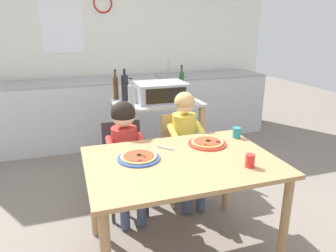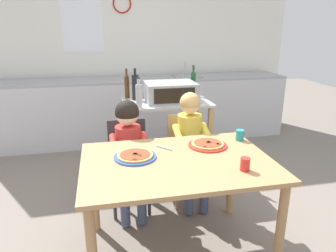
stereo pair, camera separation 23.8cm
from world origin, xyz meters
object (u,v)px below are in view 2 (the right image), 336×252
object	(u,v)px
child_in_red_shirt	(129,143)
bottle_slim_sauce	(127,86)
toaster_oven	(170,92)
pizza_plate_red_rimmed	(208,144)
child_in_yellow_shirt	(191,137)
pizza_plate_blue_rimmed	(135,156)
dining_table	(177,173)
bottle_brown_beer	(139,95)
dining_chair_left	(128,158)
drinking_cup_teal	(240,135)
bottle_dark_olive_oil	(193,83)
kitchen_island_cart	(166,127)
drinking_cup_red	(245,164)
dining_chair_right	(187,151)
bottle_clear_vinegar	(135,87)
serving_spoon	(164,148)

from	to	relation	value
child_in_red_shirt	bottle_slim_sauce	bearing A→B (deg)	85.10
toaster_oven	pizza_plate_red_rimmed	world-z (taller)	toaster_oven
child_in_yellow_shirt	pizza_plate_blue_rimmed	xyz separation A→B (m)	(-0.57, -0.55, 0.09)
dining_table	bottle_brown_beer	bearing A→B (deg)	97.38
dining_chair_left	drinking_cup_teal	world-z (taller)	drinking_cup_teal
bottle_dark_olive_oil	drinking_cup_teal	world-z (taller)	bottle_dark_olive_oil
kitchen_island_cart	child_in_yellow_shirt	bearing A→B (deg)	-79.92
toaster_oven	bottle_dark_olive_oil	size ratio (longest dim) A/B	1.52
dining_table	dining_chair_left	distance (m)	0.78
toaster_oven	drinking_cup_red	size ratio (longest dim) A/B	6.05
bottle_slim_sauce	child_in_yellow_shirt	xyz separation A→B (m)	(0.49, -0.82, -0.33)
dining_chair_right	drinking_cup_teal	size ratio (longest dim) A/B	9.48
bottle_clear_vinegar	dining_table	distance (m)	1.42
kitchen_island_cart	drinking_cup_red	distance (m)	1.52
drinking_cup_teal	bottle_slim_sauce	bearing A→B (deg)	123.21
bottle_clear_vinegar	serving_spoon	world-z (taller)	bottle_clear_vinegar
bottle_dark_olive_oil	pizza_plate_blue_rimmed	world-z (taller)	bottle_dark_olive_oil
dining_chair_left	kitchen_island_cart	bearing A→B (deg)	49.34
pizza_plate_red_rimmed	drinking_cup_red	xyz separation A→B (m)	(0.09, -0.45, 0.03)
bottle_clear_vinegar	drinking_cup_red	bearing A→B (deg)	-72.69
child_in_red_shirt	pizza_plate_blue_rimmed	xyz separation A→B (m)	(0.00, -0.49, 0.09)
kitchen_island_cart	drinking_cup_teal	distance (m)	1.07
dining_chair_right	kitchen_island_cart	bearing A→B (deg)	102.55
toaster_oven	bottle_brown_beer	size ratio (longest dim) A/B	1.74
dining_chair_right	child_in_yellow_shirt	size ratio (longest dim) A/B	0.78
kitchen_island_cart	pizza_plate_blue_rimmed	size ratio (longest dim) A/B	3.06
kitchen_island_cart	bottle_brown_beer	distance (m)	0.57
drinking_cup_teal	child_in_yellow_shirt	bearing A→B (deg)	127.84
kitchen_island_cart	drinking_cup_teal	xyz separation A→B (m)	(0.40, -0.97, 0.22)
kitchen_island_cart	bottle_dark_olive_oil	bearing A→B (deg)	27.66
dining_chair_right	child_in_yellow_shirt	xyz separation A→B (m)	(0.00, -0.12, 0.19)
kitchen_island_cart	child_in_red_shirt	bearing A→B (deg)	-125.13
toaster_oven	dining_table	bearing A→B (deg)	-100.39
dining_chair_left	dining_chair_right	distance (m)	0.57
child_in_yellow_shirt	toaster_oven	bearing A→B (deg)	96.08
dining_table	child_in_yellow_shirt	size ratio (longest dim) A/B	1.24
bottle_clear_vinegar	serving_spoon	distance (m)	1.17
toaster_oven	dining_chair_left	xyz separation A→B (m)	(-0.50, -0.52, -0.48)
dining_chair_right	toaster_oven	bearing A→B (deg)	97.63
kitchen_island_cart	drinking_cup_teal	size ratio (longest dim) A/B	10.54
bottle_clear_vinegar	serving_spoon	xyz separation A→B (m)	(0.07, -1.14, -0.25)
bottle_slim_sauce	pizza_plate_red_rimmed	bearing A→B (deg)	-68.70
child_in_red_shirt	drinking_cup_teal	xyz separation A→B (m)	(0.86, -0.32, 0.12)
pizza_plate_red_rimmed	serving_spoon	world-z (taller)	pizza_plate_red_rimmed
drinking_cup_teal	dining_chair_right	bearing A→B (deg)	120.45
bottle_brown_beer	pizza_plate_blue_rimmed	xyz separation A→B (m)	(-0.15, -0.91, -0.23)
bottle_clear_vinegar	toaster_oven	bearing A→B (deg)	-21.51
child_in_red_shirt	dining_chair_left	bearing A→B (deg)	90.00
bottle_brown_beer	drinking_cup_teal	xyz separation A→B (m)	(0.71, -0.74, -0.20)
bottle_dark_olive_oil	dining_chair_right	distance (m)	0.88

